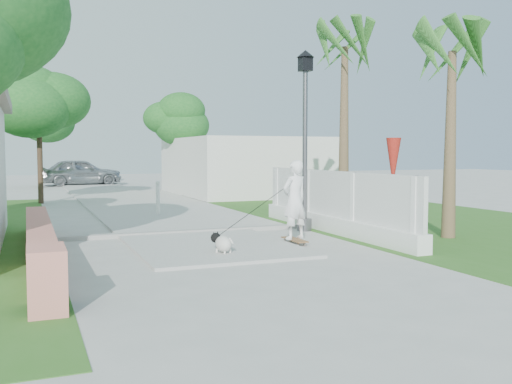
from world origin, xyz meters
name	(u,v)px	position (x,y,z in m)	size (l,w,h in m)	color
ground	(297,291)	(0.00, 0.00, 0.00)	(90.00, 90.00, 0.00)	#B7B7B2
path_strip	(108,194)	(0.00, 20.00, 0.03)	(3.20, 36.00, 0.06)	#B7B7B2
curb	(186,232)	(0.00, 6.00, 0.05)	(6.50, 0.25, 0.10)	#999993
grass_right	(384,214)	(7.00, 8.00, 0.01)	(8.00, 20.00, 0.01)	#31641F
pink_wall	(40,245)	(-3.30, 3.55, 0.31)	(0.45, 8.20, 0.80)	#DB7C70
lattice_fence	(332,210)	(3.40, 5.00, 0.54)	(0.35, 7.00, 1.50)	white
building_right	(243,166)	(6.00, 18.00, 1.30)	(6.00, 8.00, 2.60)	silver
street_lamp	(305,133)	(2.90, 5.50, 2.43)	(0.44, 0.44, 4.44)	#59595E
bollard	(158,197)	(0.20, 10.00, 0.58)	(0.14, 0.14, 1.09)	white
patio_umbrella	(393,163)	(4.80, 4.50, 1.69)	(0.36, 0.36, 2.30)	#59595E
tree_path_left	(39,102)	(-2.98, 15.98, 3.82)	(3.40, 3.40, 5.23)	#4C3826
tree_path_right	(175,120)	(3.22, 19.98, 3.49)	(3.00, 3.00, 4.79)	#4C3826
tree_path_far	(39,118)	(-2.78, 25.98, 3.82)	(3.20, 3.20, 5.17)	#4C3826
palm_far	(345,59)	(4.60, 6.50, 4.48)	(1.80, 1.80, 5.30)	brown
palm_near	(452,62)	(5.40, 3.20, 3.95)	(1.80, 1.80, 4.70)	brown
skateboarder	(268,208)	(1.07, 3.57, 0.81)	(2.20, 0.98, 1.78)	brown
dog	(222,243)	(-0.10, 3.00, 0.24)	(0.44, 0.62, 0.44)	silver
parked_car	(81,172)	(-0.51, 27.84, 0.79)	(1.87, 4.64, 1.58)	#9B9EA2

